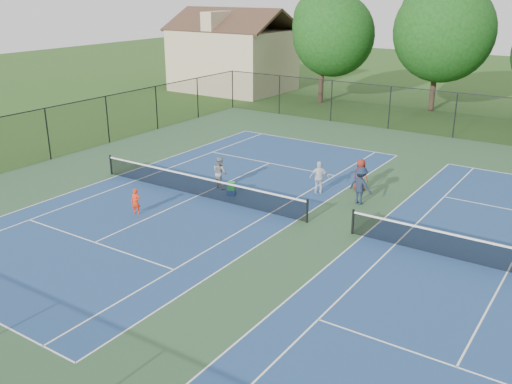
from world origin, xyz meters
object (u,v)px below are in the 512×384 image
Objects in this scene: child_player at (136,202)px; instructor at (220,173)px; bystander_b at (361,186)px; ball_hopper at (231,186)px; ball_crate at (231,193)px; clapboard_house at (233,57)px; tree_back_b at (440,26)px; tree_back_a at (323,30)px; bystander_c at (360,175)px; bystander_a at (319,177)px.

instructor is (0.97, 4.83, 0.21)m from child_player.
ball_hopper is at bearing 33.44° from bystander_b.
bystander_b is 6.12m from ball_crate.
clapboard_house is 6.74× the size of instructor.
bystander_b is (7.66, 6.66, 0.30)m from child_player.
child_player reaches higher than ball_hopper.
child_player is 4.73m from ball_hopper.
tree_back_b is 25.96m from ball_crate.
child_player reaches higher than ball_crate.
tree_back_a is 28.35m from child_player.
tree_back_b reaches higher than bystander_c.
ball_crate is (17.31, -24.08, -2.95)m from clapboard_house.
bystander_a reaches higher than ball_hopper.
bystander_c is (6.92, 8.34, 0.21)m from child_player.
bystander_a is 4.30m from ball_crate.
tree_back_b is at bearing -73.62° from bystander_c.
tree_back_a is 24.92m from ball_crate.
tree_back_a reaches higher than ball_crate.
tree_back_b reaches higher than ball_hopper.
tree_back_b is 25.29× the size of ball_hopper.
child_player is 10.83m from bystander_c.
tree_back_b is 25.87m from ball_hopper.
bystander_b is at bearing 141.30° from bystander_a.
bystander_c is at bearing -81.49° from tree_back_b.
bystander_b is at bearing -80.29° from tree_back_b.
instructor is 1.29m from ball_hopper.
ball_hopper is at bearing -54.30° from clapboard_house.
instructor is 6.93m from bystander_b.
bystander_a is 3.99× the size of ball_crate.
clapboard_house is 28.63m from instructor.
ball_hopper is (-5.57, -2.42, -0.40)m from bystander_b.
child_player is at bearing -97.34° from tree_back_b.
tree_back_a is 5.75× the size of bystander_a.
ball_crate is 1.01× the size of ball_hopper.
bystander_a is 2.27m from bystander_b.
tree_back_b is 5.64× the size of bystander_b.
tree_back_b is at bearing 12.53° from tree_back_a.
bystander_c is at bearing -57.42° from tree_back_a.
bystander_a is at bearing -46.09° from clapboard_house.
bystander_a reaches higher than ball_crate.
clapboard_house is at bearing -78.62° from bystander_a.
ball_hopper is (2.08, 4.25, -0.10)m from child_player.
clapboard_house is 6.75× the size of bystander_c.
tree_back_b is 22.00m from bystander_c.
child_player is at bearing 58.19° from bystander_c.
clapboard_house is at bearing -34.21° from bystander_c.
tree_back_b is (9.00, 2.00, 0.56)m from tree_back_a.
instructor reaches higher than ball_crate.
ball_crate is at bearing 48.88° from child_player.
ball_crate is (-4.83, -4.09, -0.66)m from bystander_c.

